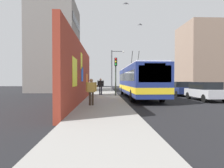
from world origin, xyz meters
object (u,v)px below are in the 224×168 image
parked_car_navy (179,88)px  pedestrian_midblock (101,85)px  traffic_light (116,70)px  street_lamp (113,67)px  city_bus (138,80)px  parked_car_silver (205,91)px  pedestrian_near_wall (91,90)px

parked_car_navy → pedestrian_midblock: size_ratio=2.42×
traffic_light → street_lamp: size_ratio=0.66×
city_bus → street_lamp: street_lamp is taller
pedestrian_midblock → street_lamp: 7.24m
parked_car_silver → traffic_light: 8.56m
pedestrian_near_wall → street_lamp: street_lamp is taller
city_bus → parked_car_navy: (2.36, -5.20, -0.89)m
traffic_light → pedestrian_near_wall: bearing=165.0°
parked_car_silver → traffic_light: size_ratio=1.03×
parked_car_navy → traffic_light: bearing=100.9°
pedestrian_near_wall → pedestrian_midblock: bearing=-2.7°
pedestrian_near_wall → traffic_light: traffic_light is taller
traffic_light → pedestrian_midblock: bearing=52.8°
traffic_light → street_lamp: (7.81, -0.14, 0.83)m
pedestrian_near_wall → traffic_light: (7.54, -2.01, 1.69)m
pedestrian_near_wall → parked_car_navy: bearing=-46.3°
city_bus → pedestrian_near_wall: 7.82m
city_bus → parked_car_silver: city_bus is taller
pedestrian_near_wall → street_lamp: bearing=-8.0°
pedestrian_midblock → city_bus: bearing=-119.9°
pedestrian_near_wall → street_lamp: 15.71m
street_lamp → parked_car_navy: bearing=-131.6°
pedestrian_midblock → pedestrian_near_wall: 8.76m
parked_car_silver → traffic_light: (3.92, 7.35, 1.99)m
parked_car_silver → pedestrian_near_wall: bearing=111.1°
traffic_light → city_bus: bearing=-113.6°
parked_car_navy → pedestrian_near_wall: size_ratio=2.60×
traffic_light → parked_car_silver: bearing=-118.1°
street_lamp → traffic_light: bearing=179.0°
traffic_light → street_lamp: bearing=-1.0°
pedestrian_midblock → traffic_light: size_ratio=0.45×
parked_car_silver → street_lamp: 14.06m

